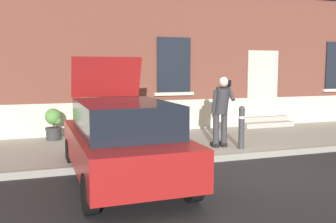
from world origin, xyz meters
The scene contains 10 objects.
ground_plane centered at (0.00, 0.00, 0.00)m, with size 80.00×80.00×0.00m, color #232326.
sidewalk centered at (0.00, 2.80, 0.07)m, with size 24.00×3.60×0.15m, color #99968E.
curb_edge centered at (0.00, 0.94, 0.07)m, with size 24.00×0.12×0.15m, color gray.
building_facade centered at (0.01, 5.29, 3.73)m, with size 24.00×1.52×7.50m.
entrance_stoop centered at (3.30, 4.33, 0.28)m, with size 1.81×0.64×0.32m.
hatchback_car_red centered at (-2.51, 0.10, 0.80)m, with size 1.82×4.08×2.34m.
bollard_near_person centered at (0.68, 1.35, 0.71)m, with size 0.15×0.15×1.04m.
person_on_phone centered at (0.28, 1.65, 1.15)m, with size 0.51×0.52×1.74m.
planter_charcoal centered at (-3.56, 4.06, 0.61)m, with size 0.44×0.44×0.86m.
planter_terracotta centered at (-1.01, 4.20, 0.61)m, with size 0.44×0.44×0.86m.
Camera 1 is at (-3.96, -6.64, 2.08)m, focal length 40.68 mm.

